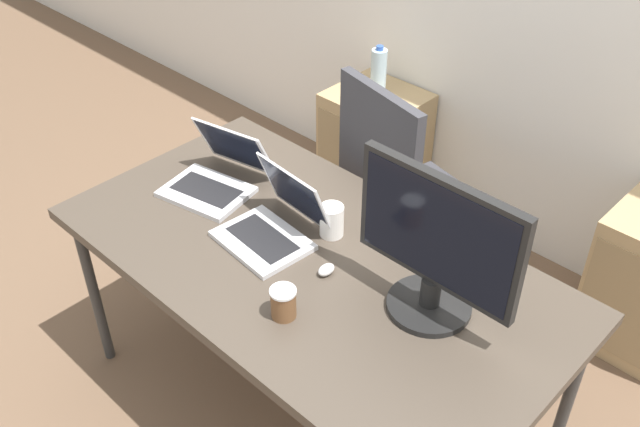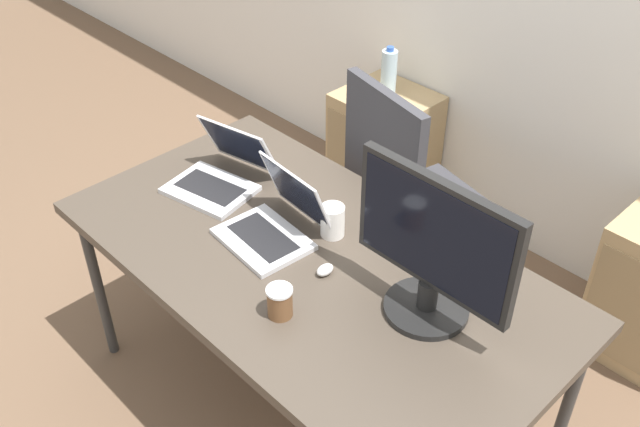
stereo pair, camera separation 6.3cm
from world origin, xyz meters
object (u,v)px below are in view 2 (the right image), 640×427
laptop_right (220,174)px  coffee_cup_white (333,221)px  office_chair (415,227)px  monitor (433,251)px  cabinet_left (384,151)px  coffee_cup_brown (280,302)px  water_bottle (389,73)px  laptop_left (275,223)px  mouse (325,270)px

laptop_right → coffee_cup_white: (0.48, 0.09, 0.01)m
office_chair → monitor: size_ratio=2.10×
laptop_right → coffee_cup_white: size_ratio=3.38×
cabinet_left → coffee_cup_brown: coffee_cup_brown is taller
water_bottle → office_chair: bearing=-39.0°
office_chair → water_bottle: bearing=141.0°
office_chair → cabinet_left: (-0.59, 0.47, -0.10)m
monitor → coffee_cup_brown: size_ratio=5.26×
laptop_left → coffee_cup_brown: bearing=-39.0°
office_chair → laptop_left: (-0.04, -0.72, 0.39)m
cabinet_left → coffee_cup_white: coffee_cup_white is taller
laptop_left → coffee_cup_white: laptop_left is taller
cabinet_left → coffee_cup_white: bearing=-57.2°
water_bottle → coffee_cup_brown: (0.84, -1.43, 0.07)m
water_bottle → laptop_right: size_ratio=0.66×
mouse → coffee_cup_brown: bearing=-81.1°
cabinet_left → mouse: bearing=-56.4°
cabinet_left → laptop_left: laptop_left is taller
office_chair → coffee_cup_white: 0.71m
office_chair → laptop_left: size_ratio=3.32×
mouse → coffee_cup_brown: 0.22m
monitor → coffee_cup_white: (-0.44, 0.06, -0.17)m
coffee_cup_white → coffee_cup_brown: bearing=-67.2°
laptop_left → monitor: 0.60m
office_chair → mouse: bearing=-73.7°
water_bottle → laptop_left: size_ratio=0.76×
laptop_right → coffee_cup_brown: (0.64, -0.28, 0.00)m
monitor → water_bottle: bearing=135.2°
laptop_left → laptop_right: bearing=171.9°
cabinet_left → water_bottle: size_ratio=2.49×
office_chair → coffee_cup_brown: office_chair is taller
water_bottle → laptop_right: 1.16m
laptop_right → monitor: 0.94m
monitor → cabinet_left: bearing=135.3°
laptop_right → mouse: (0.61, -0.07, -0.03)m
monitor → mouse: monitor is taller
cabinet_left → mouse: (0.80, -1.21, 0.46)m
monitor → mouse: bearing=-162.7°
water_bottle → monitor: monitor is taller
coffee_cup_brown → monitor: bearing=47.8°
cabinet_left → monitor: monitor is taller
mouse → coffee_cup_brown: (0.03, -0.22, 0.03)m
water_bottle → coffee_cup_white: bearing=-57.2°
mouse → monitor: bearing=17.3°
cabinet_left → coffee_cup_white: size_ratio=5.56×
coffee_cup_white → coffee_cup_brown: 0.40m
cabinet_left → office_chair: bearing=-38.9°
laptop_right → water_bottle: bearing=99.8°
cabinet_left → laptop_left: size_ratio=1.90×
office_chair → coffee_cup_brown: bearing=-75.4°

